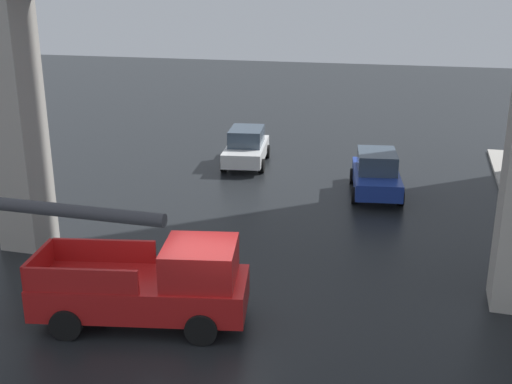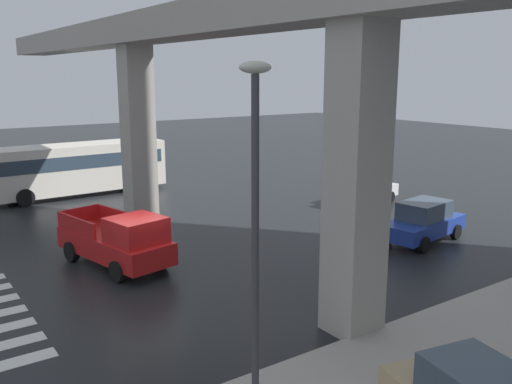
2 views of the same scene
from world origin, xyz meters
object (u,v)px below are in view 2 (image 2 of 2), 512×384
object	(u,v)px
city_bus	(72,166)
sedan_white	(364,189)
pickup_truck	(119,241)
sedan_blue	(423,221)
street_lamp_near_corner	(255,198)

from	to	relation	value
city_bus	sedan_white	distance (m)	16.76
pickup_truck	sedan_white	xyz separation A→B (m)	(-2.06, 14.70, -0.14)
pickup_truck	sedan_blue	distance (m)	12.57
street_lamp_near_corner	city_bus	bearing A→B (deg)	172.60
sedan_blue	street_lamp_near_corner	distance (m)	14.29
city_bus	street_lamp_near_corner	xyz separation A→B (m)	(23.18, -3.01, 2.83)
sedan_blue	sedan_white	xyz separation A→B (m)	(-6.30, 2.87, 0.00)
city_bus	street_lamp_near_corner	size ratio (longest dim) A/B	1.50
pickup_truck	city_bus	xyz separation A→B (m)	(-13.27, 2.27, 0.73)
sedan_white	sedan_blue	bearing A→B (deg)	-24.47
city_bus	pickup_truck	bearing A→B (deg)	-9.70
sedan_blue	street_lamp_near_corner	xyz separation A→B (m)	(5.68, -12.57, 3.70)
city_bus	sedan_white	world-z (taller)	city_bus
sedan_blue	sedan_white	bearing A→B (deg)	155.53
pickup_truck	street_lamp_near_corner	xyz separation A→B (m)	(9.91, -0.74, 3.57)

